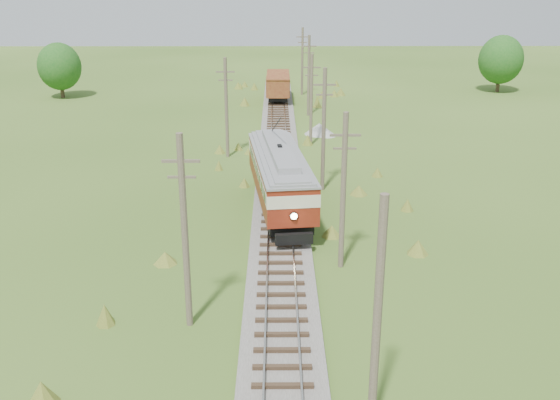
{
  "coord_description": "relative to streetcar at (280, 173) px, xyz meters",
  "views": [
    {
      "loc": [
        -0.21,
        -12.94,
        15.11
      ],
      "look_at": [
        0.0,
        23.26,
        1.98
      ],
      "focal_mm": 40.0,
      "sensor_mm": 36.0,
      "label": 1
    }
  ],
  "objects": [
    {
      "name": "streetcar",
      "position": [
        0.0,
        0.0,
        0.0
      ],
      "size": [
        4.6,
        13.42,
        6.08
      ],
      "rotation": [
        0.0,
        0.0,
        0.12
      ],
      "color": "black",
      "rests_on": "ground"
    },
    {
      "name": "utility_pole_r_5",
      "position": [
        3.4,
        30.74,
        1.79
      ],
      "size": [
        1.6,
        0.3,
        8.9
      ],
      "color": "brown",
      "rests_on": "ground"
    },
    {
      "name": "utility_pole_r_3",
      "position": [
        3.2,
        4.74,
        1.84
      ],
      "size": [
        1.6,
        0.3,
        9.0
      ],
      "color": "brown",
      "rests_on": "ground"
    },
    {
      "name": "utility_pole_r_2",
      "position": [
        3.3,
        -8.26,
        1.64
      ],
      "size": [
        1.6,
        0.3,
        8.6
      ],
      "color": "brown",
      "rests_on": "ground"
    },
    {
      "name": "utility_pole_r_4",
      "position": [
        3.0,
        17.74,
        1.54
      ],
      "size": [
        1.6,
        0.3,
        8.4
      ],
      "color": "brown",
      "rests_on": "ground"
    },
    {
      "name": "railbed_main",
      "position": [
        -0.0,
        7.74,
        -2.59
      ],
      "size": [
        3.6,
        96.0,
        0.57
      ],
      "color": "#605B54",
      "rests_on": "ground"
    },
    {
      "name": "tree_mid_b",
      "position": [
        30.0,
        45.74,
        1.55
      ],
      "size": [
        5.88,
        5.88,
        7.57
      ],
      "color": "#38281C",
      "rests_on": "ground"
    },
    {
      "name": "utility_pole_r_1",
      "position": [
        3.1,
        -21.26,
        1.61
      ],
      "size": [
        0.3,
        0.3,
        8.8
      ],
      "color": "brown",
      "rests_on": "ground"
    },
    {
      "name": "tree_mid_a",
      "position": [
        -28.0,
        41.74,
        1.24
      ],
      "size": [
        5.46,
        5.46,
        7.03
      ],
      "color": "#38281C",
      "rests_on": "ground"
    },
    {
      "name": "gravel_pile",
      "position": [
        4.21,
        21.76,
        -2.26
      ],
      "size": [
        3.06,
        3.25,
        1.11
      ],
      "color": "gray",
      "rests_on": "ground"
    },
    {
      "name": "gondola",
      "position": [
        -0.0,
        38.98,
        -0.66
      ],
      "size": [
        2.88,
        8.74,
        2.9
      ],
      "rotation": [
        0.0,
        0.0,
        -0.01
      ],
      "color": "black",
      "rests_on": "ground"
    },
    {
      "name": "utility_pole_l_a",
      "position": [
        -4.2,
        -14.26,
        1.84
      ],
      "size": [
        1.6,
        0.3,
        9.0
      ],
      "color": "brown",
      "rests_on": "ground"
    },
    {
      "name": "utility_pole_l_b",
      "position": [
        -4.5,
        13.74,
        1.64
      ],
      "size": [
        1.6,
        0.3,
        8.6
      ],
      "color": "brown",
      "rests_on": "ground"
    },
    {
      "name": "utility_pole_r_6",
      "position": [
        3.2,
        43.74,
        1.69
      ],
      "size": [
        1.6,
        0.3,
        8.7
      ],
      "color": "brown",
      "rests_on": "ground"
    }
  ]
}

